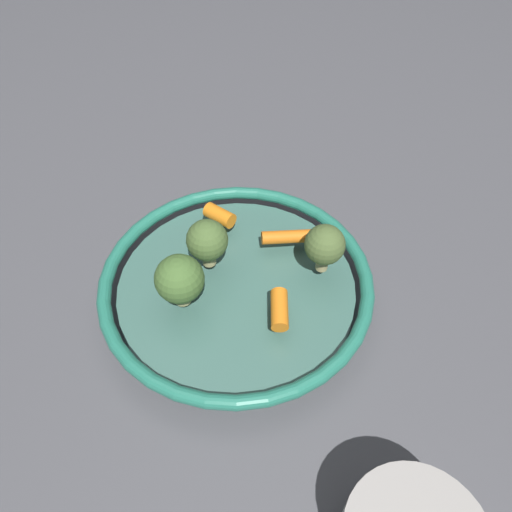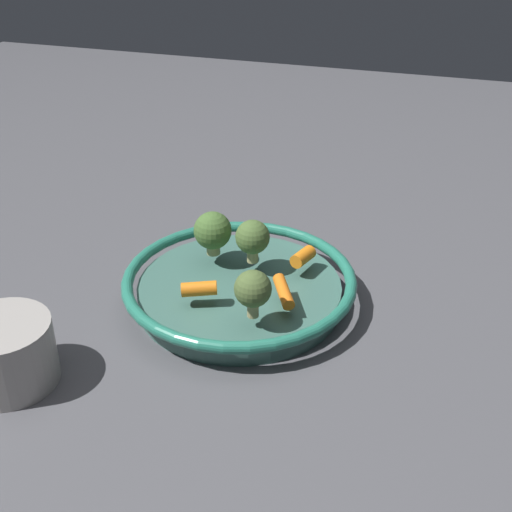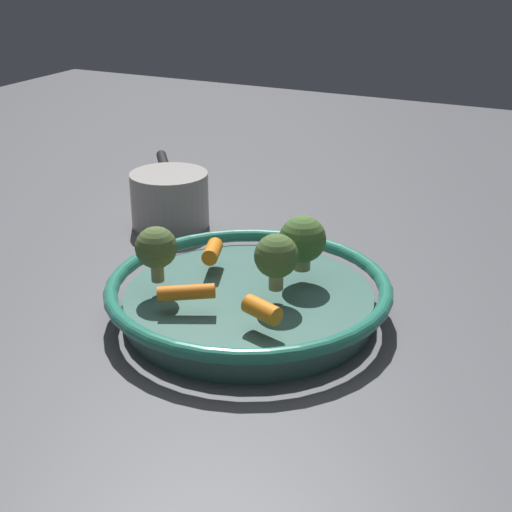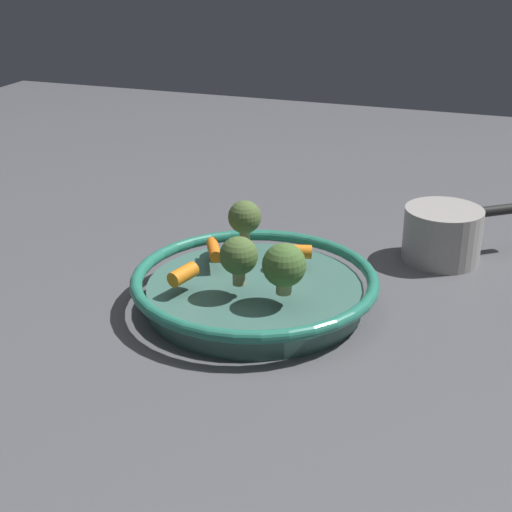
{
  "view_description": "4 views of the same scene",
  "coord_description": "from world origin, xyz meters",
  "px_view_note": "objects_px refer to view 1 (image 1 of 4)",
  "views": [
    {
      "loc": [
        0.15,
        -0.34,
        0.51
      ],
      "look_at": [
        0.02,
        0.02,
        0.07
      ],
      "focal_mm": 35.44,
      "sensor_mm": 36.0,
      "label": 1
    },
    {
      "loc": [
        0.77,
        0.26,
        0.55
      ],
      "look_at": [
        -0.01,
        0.02,
        0.07
      ],
      "focal_mm": 48.28,
      "sensor_mm": 36.0,
      "label": 2
    },
    {
      "loc": [
        -0.35,
        0.69,
        0.41
      ],
      "look_at": [
        -0.01,
        0.01,
        0.08
      ],
      "focal_mm": 53.23,
      "sensor_mm": 36.0,
      "label": 3
    },
    {
      "loc": [
        -0.85,
        -0.31,
        0.47
      ],
      "look_at": [
        0.0,
        -0.0,
        0.07
      ],
      "focal_mm": 53.74,
      "sensor_mm": 36.0,
      "label": 4
    }
  ],
  "objects_px": {
    "broccoli_floret_large": "(325,245)",
    "broccoli_floret_mid": "(207,241)",
    "broccoli_floret_edge": "(180,279)",
    "baby_carrot_left": "(286,237)",
    "baby_carrot_center": "(279,309)",
    "baby_carrot_right": "(220,215)",
    "serving_bowl": "(237,287)"
  },
  "relations": [
    {
      "from": "broccoli_floret_large",
      "to": "baby_carrot_left",
      "type": "bearing_deg",
      "value": 154.19
    },
    {
      "from": "serving_bowl",
      "to": "broccoli_floret_mid",
      "type": "bearing_deg",
      "value": 168.54
    },
    {
      "from": "baby_carrot_right",
      "to": "baby_carrot_center",
      "type": "height_order",
      "value": "same"
    },
    {
      "from": "serving_bowl",
      "to": "broccoli_floret_mid",
      "type": "xyz_separation_m",
      "value": [
        -0.04,
        0.01,
        0.06
      ]
    },
    {
      "from": "baby_carrot_left",
      "to": "broccoli_floret_large",
      "type": "bearing_deg",
      "value": -25.81
    },
    {
      "from": "serving_bowl",
      "to": "baby_carrot_left",
      "type": "relative_size",
      "value": 5.31
    },
    {
      "from": "baby_carrot_center",
      "to": "serving_bowl",
      "type": "bearing_deg",
      "value": 152.62
    },
    {
      "from": "serving_bowl",
      "to": "baby_carrot_left",
      "type": "distance_m",
      "value": 0.09
    },
    {
      "from": "baby_carrot_right",
      "to": "broccoli_floret_mid",
      "type": "bearing_deg",
      "value": -76.59
    },
    {
      "from": "baby_carrot_center",
      "to": "broccoli_floret_large",
      "type": "xyz_separation_m",
      "value": [
        0.02,
        0.08,
        0.03
      ]
    },
    {
      "from": "baby_carrot_left",
      "to": "baby_carrot_center",
      "type": "xyz_separation_m",
      "value": [
        0.03,
        -0.11,
        0.0
      ]
    },
    {
      "from": "baby_carrot_center",
      "to": "broccoli_floret_edge",
      "type": "relative_size",
      "value": 0.71
    },
    {
      "from": "baby_carrot_left",
      "to": "baby_carrot_center",
      "type": "distance_m",
      "value": 0.11
    },
    {
      "from": "baby_carrot_right",
      "to": "baby_carrot_left",
      "type": "relative_size",
      "value": 0.65
    },
    {
      "from": "broccoli_floret_edge",
      "to": "broccoli_floret_large",
      "type": "relative_size",
      "value": 1.01
    },
    {
      "from": "baby_carrot_right",
      "to": "baby_carrot_center",
      "type": "distance_m",
      "value": 0.16
    },
    {
      "from": "baby_carrot_right",
      "to": "broccoli_floret_mid",
      "type": "height_order",
      "value": "broccoli_floret_mid"
    },
    {
      "from": "baby_carrot_left",
      "to": "broccoli_floret_large",
      "type": "distance_m",
      "value": 0.07
    },
    {
      "from": "baby_carrot_right",
      "to": "broccoli_floret_edge",
      "type": "height_order",
      "value": "broccoli_floret_edge"
    },
    {
      "from": "baby_carrot_left",
      "to": "broccoli_floret_large",
      "type": "height_order",
      "value": "broccoli_floret_large"
    },
    {
      "from": "baby_carrot_left",
      "to": "broccoli_floret_mid",
      "type": "relative_size",
      "value": 0.96
    },
    {
      "from": "baby_carrot_right",
      "to": "baby_carrot_center",
      "type": "relative_size",
      "value": 0.86
    },
    {
      "from": "baby_carrot_right",
      "to": "serving_bowl",
      "type": "bearing_deg",
      "value": -54.88
    },
    {
      "from": "baby_carrot_center",
      "to": "broccoli_floret_mid",
      "type": "distance_m",
      "value": 0.11
    },
    {
      "from": "broccoli_floret_edge",
      "to": "broccoli_floret_large",
      "type": "height_order",
      "value": "same"
    },
    {
      "from": "serving_bowl",
      "to": "baby_carrot_right",
      "type": "height_order",
      "value": "baby_carrot_right"
    },
    {
      "from": "baby_carrot_center",
      "to": "broccoli_floret_mid",
      "type": "bearing_deg",
      "value": 158.06
    },
    {
      "from": "broccoli_floret_large",
      "to": "broccoli_floret_mid",
      "type": "xyz_separation_m",
      "value": [
        -0.13,
        -0.04,
        -0.0
      ]
    },
    {
      "from": "serving_bowl",
      "to": "baby_carrot_right",
      "type": "xyz_separation_m",
      "value": [
        -0.05,
        0.08,
        0.03
      ]
    },
    {
      "from": "baby_carrot_right",
      "to": "broccoli_floret_edge",
      "type": "relative_size",
      "value": 0.62
    },
    {
      "from": "baby_carrot_right",
      "to": "broccoli_floret_large",
      "type": "xyz_separation_m",
      "value": [
        0.14,
        -0.03,
        0.03
      ]
    },
    {
      "from": "baby_carrot_center",
      "to": "broccoli_floret_edge",
      "type": "bearing_deg",
      "value": -169.72
    }
  ]
}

